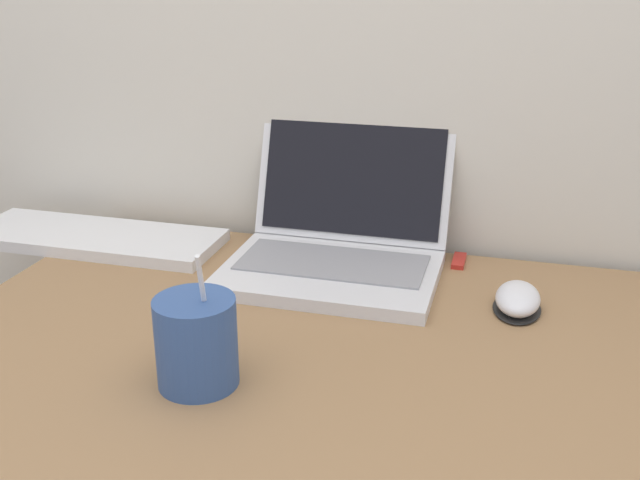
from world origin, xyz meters
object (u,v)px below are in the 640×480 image
Objects in this scene: usb_stick at (459,261)px; computer_mouse at (518,300)px; external_keyboard at (94,238)px; laptop at (339,234)px; drink_cup at (196,341)px.

computer_mouse is at bearing -57.73° from usb_stick.
usb_stick is at bearing 7.05° from external_keyboard.
external_keyboard reaches higher than usb_stick.
computer_mouse is 1.81× the size of usb_stick.
computer_mouse reaches higher than external_keyboard.
laptop reaches higher than computer_mouse.
external_keyboard is 7.43× the size of usb_stick.
computer_mouse is (0.28, -0.09, -0.04)m from laptop.
drink_cup is 2.91× the size of usb_stick.
laptop is 0.44m from external_keyboard.
drink_cup reaches higher than computer_mouse.
computer_mouse is at bearing -5.98° from external_keyboard.
computer_mouse is at bearing 39.99° from drink_cup.
drink_cup is 0.53m from usb_stick.
laptop is at bearing -161.90° from usb_stick.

